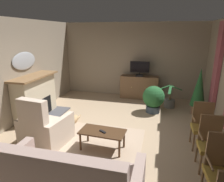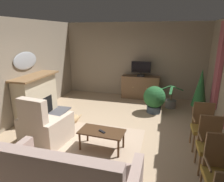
# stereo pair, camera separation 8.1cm
# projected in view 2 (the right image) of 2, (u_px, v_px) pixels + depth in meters

# --- Properties ---
(ground_plane) EXTENTS (5.94, 7.35, 0.04)m
(ground_plane) POSITION_uv_depth(u_px,v_px,m) (110.00, 136.00, 4.93)
(ground_plane) COLOR tan
(wall_back) EXTENTS (5.94, 0.10, 2.82)m
(wall_back) POSITION_uv_depth(u_px,v_px,m) (134.00, 60.00, 7.69)
(wall_back) COLOR gray
(wall_back) RESTS_ON ground_plane
(wall_left) EXTENTS (0.10, 7.35, 2.82)m
(wall_left) POSITION_uv_depth(u_px,v_px,m) (10.00, 74.00, 5.20)
(wall_left) COLOR gray
(wall_left) RESTS_ON ground_plane
(curtain_panel_far) EXTENTS (0.10, 0.44, 2.37)m
(curtain_panel_far) POSITION_uv_depth(u_px,v_px,m) (219.00, 67.00, 5.41)
(curtain_panel_far) COLOR #A34C56
(rug_central) EXTENTS (2.18, 2.00, 0.01)m
(rug_central) POSITION_uv_depth(u_px,v_px,m) (92.00, 144.00, 4.50)
(rug_central) COLOR tan
(rug_central) RESTS_ON ground_plane
(fireplace) EXTENTS (0.94, 1.67, 1.26)m
(fireplace) POSITION_uv_depth(u_px,v_px,m) (37.00, 97.00, 5.88)
(fireplace) COLOR #4C4C51
(fireplace) RESTS_ON ground_plane
(wall_mirror_oval) EXTENTS (0.06, 0.97, 0.50)m
(wall_mirror_oval) POSITION_uv_depth(u_px,v_px,m) (26.00, 61.00, 5.64)
(wall_mirror_oval) COLOR #B2B7BF
(tv_cabinet) EXTENTS (1.40, 0.47, 0.87)m
(tv_cabinet) POSITION_uv_depth(u_px,v_px,m) (140.00, 88.00, 7.56)
(tv_cabinet) COLOR #4A3523
(tv_cabinet) RESTS_ON ground_plane
(television) EXTENTS (0.71, 0.20, 0.56)m
(television) POSITION_uv_depth(u_px,v_px,m) (141.00, 68.00, 7.30)
(television) COLOR black
(television) RESTS_ON tv_cabinet
(coffee_table) EXTENTS (0.99, 0.54, 0.43)m
(coffee_table) POSITION_uv_depth(u_px,v_px,m) (102.00, 133.00, 4.23)
(coffee_table) COLOR #422B19
(coffee_table) RESTS_ON ground_plane
(tv_remote) EXTENTS (0.17, 0.14, 0.02)m
(tv_remote) POSITION_uv_depth(u_px,v_px,m) (102.00, 131.00, 4.17)
(tv_remote) COLOR black
(tv_remote) RESTS_ON coffee_table
(sofa_floral) EXTENTS (2.17, 0.94, 0.96)m
(sofa_floral) POSITION_uv_depth(u_px,v_px,m) (67.00, 181.00, 2.97)
(sofa_floral) COLOR #A3897F
(sofa_floral) RESTS_ON ground_plane
(armchair_by_fireplace) EXTENTS (1.02, 1.02, 1.16)m
(armchair_by_fireplace) POSITION_uv_depth(u_px,v_px,m) (45.00, 129.00, 4.49)
(armchair_by_fireplace) COLOR #C6B29E
(armchair_by_fireplace) RESTS_ON ground_plane
(side_chair_far_end) EXTENTS (0.50, 0.49, 1.05)m
(side_chair_far_end) POSITION_uv_depth(u_px,v_px,m) (220.00, 170.00, 2.87)
(side_chair_far_end) COLOR olive
(side_chair_far_end) RESTS_ON ground_plane
(side_chair_beside_plant) EXTENTS (0.45, 0.44, 1.01)m
(side_chair_beside_plant) POSITION_uv_depth(u_px,v_px,m) (210.00, 143.00, 3.58)
(side_chair_beside_plant) COLOR olive
(side_chair_beside_plant) RESTS_ON ground_plane
(side_chair_nearest_door) EXTENTS (0.49, 0.46, 1.00)m
(side_chair_nearest_door) POSITION_uv_depth(u_px,v_px,m) (203.00, 125.00, 4.27)
(side_chair_nearest_door) COLOR olive
(side_chair_nearest_door) RESTS_ON ground_plane
(potted_plant_on_hearth_side) EXTENTS (0.44, 0.44, 1.44)m
(potted_plant_on_hearth_side) POSITION_uv_depth(u_px,v_px,m) (200.00, 90.00, 5.92)
(potted_plant_on_hearth_side) COLOR #99664C
(potted_plant_on_hearth_side) RESTS_ON ground_plane
(potted_plant_tall_palm_by_window) EXTENTS (0.68, 0.68, 0.85)m
(potted_plant_tall_palm_by_window) POSITION_uv_depth(u_px,v_px,m) (154.00, 98.00, 6.20)
(potted_plant_tall_palm_by_window) COLOR #3D4C5B
(potted_plant_tall_palm_by_window) RESTS_ON ground_plane
(potted_plant_small_fern_corner) EXTENTS (0.80, 0.96, 0.78)m
(potted_plant_small_fern_corner) POSITION_uv_depth(u_px,v_px,m) (171.00, 102.00, 6.67)
(potted_plant_small_fern_corner) COLOR slate
(potted_plant_small_fern_corner) RESTS_ON ground_plane
(cat) EXTENTS (0.22, 0.73, 0.23)m
(cat) POSITION_uv_depth(u_px,v_px,m) (74.00, 119.00, 5.56)
(cat) COLOR tan
(cat) RESTS_ON ground_plane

